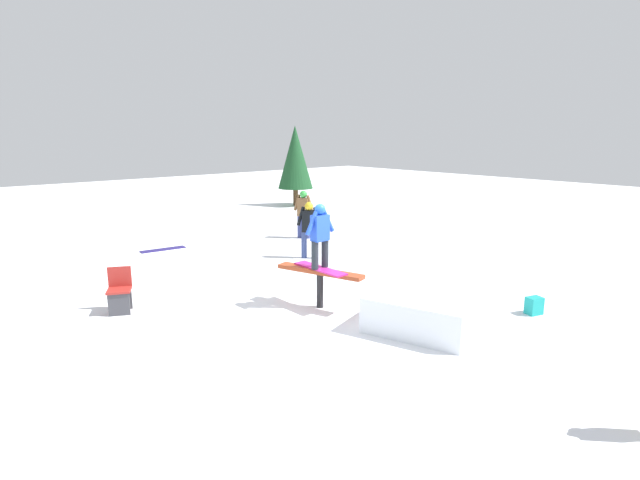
{
  "coord_description": "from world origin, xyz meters",
  "views": [
    {
      "loc": [
        -7.22,
        6.3,
        3.49
      ],
      "look_at": [
        0.0,
        0.0,
        1.39
      ],
      "focal_mm": 28.0,
      "sensor_mm": 36.0,
      "label": 1
    }
  ],
  "objects_px": {
    "bystander_brown": "(304,212)",
    "backpack_on_snow": "(534,306)",
    "pine_tree_near": "(295,157)",
    "main_rider_on_rail": "(320,237)",
    "rail_feature": "(320,276)",
    "loose_snowboard_navy": "(163,249)",
    "bystander_black": "(309,227)",
    "folding_chair": "(120,292)"
  },
  "relations": [
    {
      "from": "main_rider_on_rail",
      "to": "bystander_brown",
      "type": "relative_size",
      "value": 0.83
    },
    {
      "from": "bystander_brown",
      "to": "backpack_on_snow",
      "type": "relative_size",
      "value": 4.67
    },
    {
      "from": "loose_snowboard_navy",
      "to": "folding_chair",
      "type": "relative_size",
      "value": 1.51
    },
    {
      "from": "main_rider_on_rail",
      "to": "folding_chair",
      "type": "height_order",
      "value": "main_rider_on_rail"
    },
    {
      "from": "rail_feature",
      "to": "loose_snowboard_navy",
      "type": "relative_size",
      "value": 1.42
    },
    {
      "from": "pine_tree_near",
      "to": "rail_feature",
      "type": "bearing_deg",
      "value": 143.62
    },
    {
      "from": "rail_feature",
      "to": "bystander_brown",
      "type": "bearing_deg",
      "value": -53.74
    },
    {
      "from": "bystander_brown",
      "to": "backpack_on_snow",
      "type": "bearing_deg",
      "value": 147.16
    },
    {
      "from": "loose_snowboard_navy",
      "to": "pine_tree_near",
      "type": "bearing_deg",
      "value": 33.95
    },
    {
      "from": "main_rider_on_rail",
      "to": "loose_snowboard_navy",
      "type": "bearing_deg",
      "value": 2.53
    },
    {
      "from": "rail_feature",
      "to": "loose_snowboard_navy",
      "type": "distance_m",
      "value": 6.92
    },
    {
      "from": "rail_feature",
      "to": "pine_tree_near",
      "type": "height_order",
      "value": "pine_tree_near"
    },
    {
      "from": "rail_feature",
      "to": "bystander_black",
      "type": "xyz_separation_m",
      "value": [
        3.23,
        -2.41,
        0.24
      ]
    },
    {
      "from": "pine_tree_near",
      "to": "backpack_on_snow",
      "type": "bearing_deg",
      "value": 159.0
    },
    {
      "from": "loose_snowboard_navy",
      "to": "rail_feature",
      "type": "bearing_deg",
      "value": -81.53
    },
    {
      "from": "bystander_black",
      "to": "backpack_on_snow",
      "type": "distance_m",
      "value": 6.32
    },
    {
      "from": "bystander_black",
      "to": "backpack_on_snow",
      "type": "relative_size",
      "value": 4.68
    },
    {
      "from": "backpack_on_snow",
      "to": "pine_tree_near",
      "type": "bearing_deg",
      "value": 86.03
    },
    {
      "from": "bystander_brown",
      "to": "pine_tree_near",
      "type": "xyz_separation_m",
      "value": [
        6.07,
        -4.46,
        1.39
      ]
    },
    {
      "from": "bystander_brown",
      "to": "folding_chair",
      "type": "xyz_separation_m",
      "value": [
        -3.03,
        7.13,
        -0.48
      ]
    },
    {
      "from": "folding_chair",
      "to": "rail_feature",
      "type": "bearing_deg",
      "value": -10.32
    },
    {
      "from": "pine_tree_near",
      "to": "bystander_black",
      "type": "bearing_deg",
      "value": 143.77
    },
    {
      "from": "bystander_brown",
      "to": "loose_snowboard_navy",
      "type": "height_order",
      "value": "bystander_brown"
    },
    {
      "from": "rail_feature",
      "to": "bystander_black",
      "type": "height_order",
      "value": "bystander_black"
    },
    {
      "from": "folding_chair",
      "to": "backpack_on_snow",
      "type": "distance_m",
      "value": 8.1
    },
    {
      "from": "main_rider_on_rail",
      "to": "pine_tree_near",
      "type": "height_order",
      "value": "pine_tree_near"
    },
    {
      "from": "rail_feature",
      "to": "main_rider_on_rail",
      "type": "relative_size",
      "value": 1.42
    },
    {
      "from": "main_rider_on_rail",
      "to": "loose_snowboard_navy",
      "type": "xyz_separation_m",
      "value": [
        6.88,
        0.28,
        -1.44
      ]
    },
    {
      "from": "folding_chair",
      "to": "main_rider_on_rail",
      "type": "bearing_deg",
      "value": -10.32
    },
    {
      "from": "loose_snowboard_navy",
      "to": "pine_tree_near",
      "type": "height_order",
      "value": "pine_tree_near"
    },
    {
      "from": "main_rider_on_rail",
      "to": "bystander_brown",
      "type": "xyz_separation_m",
      "value": [
        5.42,
        -4.0,
        -0.56
      ]
    },
    {
      "from": "loose_snowboard_navy",
      "to": "backpack_on_snow",
      "type": "height_order",
      "value": "backpack_on_snow"
    },
    {
      "from": "bystander_brown",
      "to": "pine_tree_near",
      "type": "bearing_deg",
      "value": -61.66
    },
    {
      "from": "main_rider_on_rail",
      "to": "bystander_brown",
      "type": "height_order",
      "value": "main_rider_on_rail"
    },
    {
      "from": "folding_chair",
      "to": "backpack_on_snow",
      "type": "bearing_deg",
      "value": -14.97
    },
    {
      "from": "backpack_on_snow",
      "to": "pine_tree_near",
      "type": "xyz_separation_m",
      "value": [
        14.51,
        -5.57,
        2.11
      ]
    },
    {
      "from": "bystander_brown",
      "to": "main_rider_on_rail",
      "type": "bearing_deg",
      "value": 118.21
    },
    {
      "from": "folding_chair",
      "to": "pine_tree_near",
      "type": "bearing_deg",
      "value": 65.16
    },
    {
      "from": "bystander_brown",
      "to": "loose_snowboard_navy",
      "type": "relative_size",
      "value": 1.2
    },
    {
      "from": "main_rider_on_rail",
      "to": "pine_tree_near",
      "type": "xyz_separation_m",
      "value": [
        11.48,
        -8.46,
        0.84
      ]
    },
    {
      "from": "bystander_brown",
      "to": "pine_tree_near",
      "type": "relative_size",
      "value": 0.42
    },
    {
      "from": "bystander_black",
      "to": "bystander_brown",
      "type": "height_order",
      "value": "bystander_black"
    }
  ]
}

